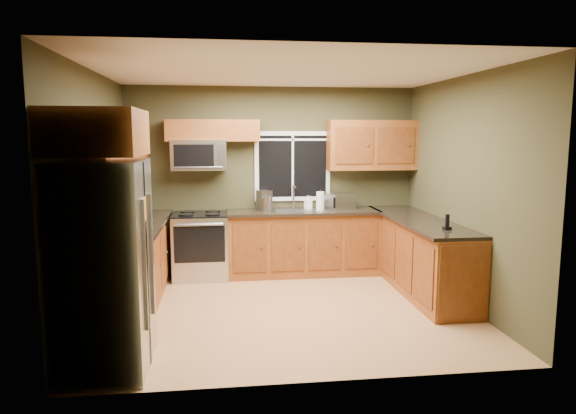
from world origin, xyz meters
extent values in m
plane|color=#AE7A4C|center=(0.00, 0.00, 0.00)|extent=(4.20, 4.20, 0.00)
plane|color=white|center=(0.00, 0.00, 2.70)|extent=(4.20, 4.20, 0.00)
plane|color=#38361F|center=(0.00, 1.80, 1.35)|extent=(4.20, 0.00, 4.20)
plane|color=#38361F|center=(0.00, -1.80, 1.35)|extent=(4.20, 0.00, 4.20)
plane|color=#38361F|center=(-2.10, 0.00, 1.35)|extent=(0.00, 3.60, 3.60)
plane|color=#38361F|center=(2.10, 0.00, 1.35)|extent=(0.00, 3.60, 3.60)
cube|color=white|center=(0.30, 1.79, 1.55)|extent=(1.12, 0.03, 1.02)
cube|color=black|center=(0.30, 1.78, 1.55)|extent=(1.00, 0.01, 0.90)
cube|color=white|center=(0.30, 1.77, 1.55)|extent=(0.03, 0.01, 0.90)
cube|color=white|center=(0.30, 1.77, 1.94)|extent=(1.00, 0.01, 0.03)
cube|color=brown|center=(-1.80, 0.48, 0.45)|extent=(0.60, 2.65, 0.90)
cube|color=black|center=(-1.78, 0.48, 0.92)|extent=(0.65, 2.65, 0.04)
cube|color=brown|center=(0.42, 1.50, 0.45)|extent=(2.17, 0.60, 0.90)
cube|color=black|center=(0.42, 1.48, 0.92)|extent=(2.17, 0.65, 0.04)
cube|color=brown|center=(1.80, 0.55, 0.45)|extent=(0.60, 2.50, 0.90)
cube|color=brown|center=(1.80, -0.71, 0.45)|extent=(0.56, 0.02, 0.82)
cube|color=black|center=(1.78, 0.55, 0.92)|extent=(0.65, 2.50, 0.04)
cube|color=brown|center=(-1.94, 0.48, 1.86)|extent=(0.33, 2.65, 0.72)
cube|color=brown|center=(-0.85, 1.64, 2.07)|extent=(1.30, 0.33, 0.30)
cube|color=brown|center=(1.45, 1.64, 1.86)|extent=(1.30, 0.33, 0.72)
cube|color=brown|center=(-1.74, -1.30, 2.03)|extent=(0.72, 0.90, 0.38)
cube|color=#B7B7BC|center=(-1.74, -1.30, 0.90)|extent=(0.72, 0.90, 1.80)
cube|color=slate|center=(-1.37, -1.50, 0.95)|extent=(0.03, 0.04, 1.10)
cube|color=slate|center=(-1.37, -1.10, 0.95)|extent=(0.03, 0.04, 1.10)
cube|color=black|center=(-1.38, -1.30, 0.90)|extent=(0.01, 0.02, 1.78)
cube|color=orange|center=(-1.37, -1.40, 1.40)|extent=(0.01, 0.14, 0.20)
cube|color=#B7B7BC|center=(-1.05, 1.48, 0.45)|extent=(0.76, 0.65, 0.90)
cube|color=black|center=(-1.05, 1.48, 0.91)|extent=(0.76, 0.64, 0.03)
cube|color=black|center=(-1.05, 1.15, 0.55)|extent=(0.68, 0.02, 0.50)
cylinder|color=slate|center=(-1.05, 1.12, 0.82)|extent=(0.64, 0.04, 0.04)
cylinder|color=black|center=(-1.23, 1.33, 0.93)|extent=(0.20, 0.20, 0.01)
cylinder|color=black|center=(-0.87, 1.33, 0.93)|extent=(0.20, 0.20, 0.01)
cylinder|color=black|center=(-1.23, 1.61, 0.93)|extent=(0.20, 0.20, 0.01)
cylinder|color=black|center=(-0.87, 1.61, 0.93)|extent=(0.20, 0.20, 0.01)
cube|color=#B7B7BC|center=(-1.05, 1.61, 1.73)|extent=(0.76, 0.38, 0.42)
cube|color=black|center=(-1.11, 1.42, 1.73)|extent=(0.54, 0.01, 0.30)
cube|color=slate|center=(-0.74, 1.42, 1.73)|extent=(0.10, 0.01, 0.30)
cylinder|color=slate|center=(-1.05, 1.40, 1.57)|extent=(0.66, 0.02, 0.02)
cube|color=slate|center=(0.30, 1.48, 0.94)|extent=(0.60, 0.42, 0.02)
cylinder|color=#B7B7BC|center=(0.30, 1.68, 1.11)|extent=(0.03, 0.03, 0.34)
cylinder|color=#B7B7BC|center=(0.30, 1.60, 1.27)|extent=(0.03, 0.18, 0.03)
cube|color=#B7B7BC|center=(0.96, 1.54, 1.06)|extent=(0.45, 0.40, 0.23)
cube|color=black|center=(0.96, 1.39, 1.06)|extent=(0.29, 0.14, 0.16)
cube|color=slate|center=(-0.14, 1.59, 1.08)|extent=(0.23, 0.25, 0.28)
cylinder|color=black|center=(-0.14, 1.52, 1.02)|extent=(0.13, 0.13, 0.15)
cylinder|color=#B7B7BC|center=(-0.12, 1.47, 1.04)|extent=(0.17, 0.17, 0.20)
cone|color=black|center=(-0.12, 1.47, 1.16)|extent=(0.11, 0.11, 0.05)
cylinder|color=white|center=(0.65, 1.44, 1.07)|extent=(0.13, 0.13, 0.27)
cylinder|color=slate|center=(0.65, 1.44, 1.22)|extent=(0.02, 0.02, 0.04)
imported|color=orange|center=(-0.15, 1.67, 1.08)|extent=(0.12, 0.12, 0.28)
imported|color=white|center=(0.50, 1.58, 1.04)|extent=(0.12, 0.12, 0.20)
cube|color=black|center=(1.80, -0.23, 0.96)|extent=(0.08, 0.08, 0.04)
cube|color=black|center=(1.80, -0.23, 1.05)|extent=(0.04, 0.03, 0.14)
camera|label=1|loc=(-0.72, -5.70, 2.01)|focal=32.00mm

